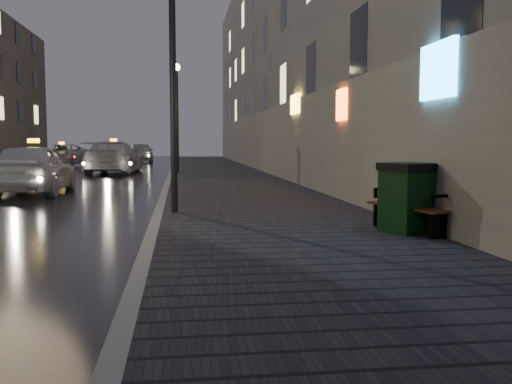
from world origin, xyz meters
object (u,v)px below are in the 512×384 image
(lamp_near, at_px, (173,54))
(taxi_near, at_px, (34,168))
(trash_bin, at_px, (408,197))
(taxi_far, at_px, (62,155))
(bench, at_px, (416,205))
(car_far, at_px, (141,153))
(taxi_mid, at_px, (114,157))
(lamp_far, at_px, (177,104))

(lamp_near, distance_m, taxi_near, 8.36)
(lamp_near, relative_size, taxi_near, 1.11)
(trash_bin, height_order, taxi_far, taxi_far)
(bench, bearing_deg, car_far, 84.77)
(lamp_near, relative_size, taxi_far, 0.98)
(bench, height_order, taxi_mid, taxi_mid)
(taxi_mid, bearing_deg, lamp_near, 105.26)
(taxi_far, bearing_deg, car_far, 58.63)
(taxi_mid, bearing_deg, lamp_far, 149.20)
(lamp_far, bearing_deg, taxi_far, 124.02)
(taxi_near, bearing_deg, taxi_far, -80.62)
(trash_bin, xyz_separation_m, taxi_mid, (-7.22, 21.66, 0.10))
(taxi_mid, height_order, taxi_far, taxi_mid)
(bench, height_order, taxi_near, taxi_near)
(taxi_near, height_order, car_far, taxi_near)
(taxi_mid, relative_size, car_far, 1.24)
(bench, relative_size, taxi_mid, 0.32)
(lamp_near, relative_size, bench, 2.83)
(taxi_far, bearing_deg, lamp_far, -48.33)
(taxi_far, bearing_deg, taxi_mid, -56.35)
(lamp_near, height_order, bench, lamp_near)
(car_far, bearing_deg, trash_bin, 98.58)
(taxi_far, height_order, car_far, car_far)
(bench, bearing_deg, taxi_mid, 92.84)
(trash_bin, bearing_deg, car_far, 79.31)
(taxi_near, bearing_deg, lamp_far, -114.86)
(bench, distance_m, trash_bin, 0.24)
(bench, distance_m, car_far, 37.31)
(bench, bearing_deg, taxi_near, 115.20)
(bench, xyz_separation_m, car_far, (-7.02, 36.65, 0.20))
(bench, bearing_deg, lamp_far, 85.90)
(lamp_far, relative_size, taxi_mid, 0.91)
(bench, xyz_separation_m, taxi_far, (-11.84, 30.69, 0.15))
(lamp_far, xyz_separation_m, taxi_mid, (-3.33, 2.40, -2.65))
(trash_bin, bearing_deg, taxi_mid, 87.19)
(lamp_near, xyz_separation_m, taxi_far, (-7.77, 27.52, -2.74))
(car_far, bearing_deg, lamp_far, 97.61)
(lamp_far, distance_m, car_far, 17.92)
(bench, distance_m, taxi_far, 32.90)
(taxi_near, distance_m, taxi_far, 21.23)
(lamp_far, distance_m, trash_bin, 19.84)
(lamp_near, xyz_separation_m, car_far, (-2.95, 33.47, -2.69))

